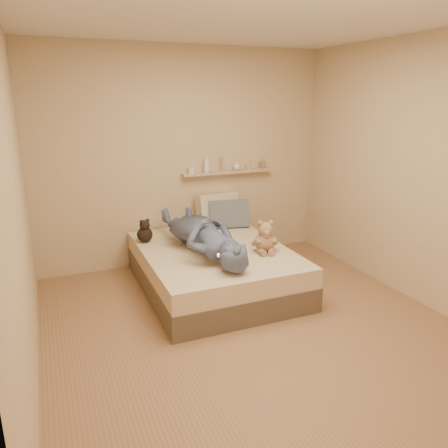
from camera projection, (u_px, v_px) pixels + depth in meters
name	position (u px, v px, depth m)	size (l,w,h in m)	color
room	(254.00, 186.00, 3.61)	(3.80, 3.80, 3.80)	#916B4B
bed	(214.00, 268.00, 4.74)	(1.50, 1.90, 0.45)	brown
game_console	(225.00, 254.00, 4.12)	(0.16, 0.10, 0.05)	silver
teddy_bear	(265.00, 239.00, 4.53)	(0.28, 0.29, 0.35)	#A07558
dark_plush	(145.00, 232.00, 4.85)	(0.17, 0.17, 0.27)	black
pillow_cream	(218.00, 209.00, 5.49)	(0.55, 0.16, 0.40)	beige
pillow_grey	(229.00, 214.00, 5.41)	(0.50, 0.14, 0.34)	slate
person	(203.00, 234.00, 4.54)	(0.58, 1.60, 0.38)	#4F567D
wall_shelf	(228.00, 172.00, 5.50)	(1.20, 0.12, 0.03)	tan
shelf_bottles	(225.00, 165.00, 5.46)	(1.05, 0.12, 0.20)	silver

